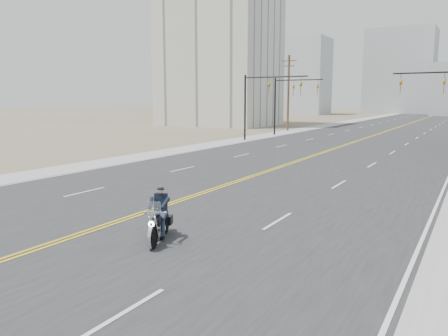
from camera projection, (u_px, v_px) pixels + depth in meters
ground_plane at (97, 229)px, 15.00m from camera, size 400.00×400.00×0.00m
road at (404, 125)px, 74.70m from camera, size 20.00×200.00×0.01m
sidewalk_left at (338, 123)px, 80.43m from camera, size 3.00×200.00×0.01m
traffic_mast_left at (262, 94)px, 45.99m from camera, size 7.10×0.26×7.00m
traffic_mast_far at (288, 95)px, 52.99m from camera, size 6.10×0.26×7.00m
utility_pole_left at (288, 92)px, 61.31m from camera, size 2.20×0.30×10.50m
apartment_block at (219, 36)px, 73.52m from camera, size 18.00×14.00×30.00m
haze_bldg_a at (303, 77)px, 128.80m from camera, size 14.00×12.00×22.00m
haze_bldg_d at (400, 72)px, 138.35m from camera, size 20.00×15.00×26.00m
haze_bldg_f at (277, 89)px, 149.54m from camera, size 12.00×12.00×16.00m
motorcyclist at (159, 215)px, 13.63m from camera, size 1.72×2.34×1.68m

